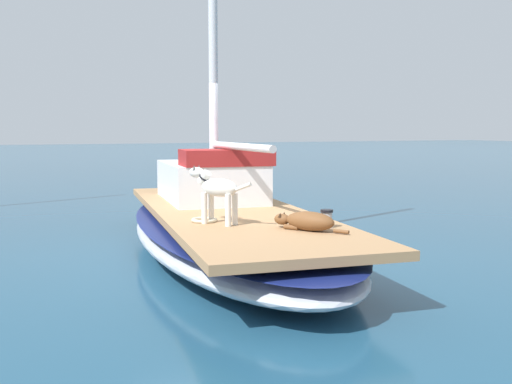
{
  "coord_description": "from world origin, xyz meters",
  "views": [
    {
      "loc": [
        -2.94,
        -7.88,
        1.82
      ],
      "look_at": [
        0.0,
        -1.0,
        1.01
      ],
      "focal_mm": 41.71,
      "sensor_mm": 36.0,
      "label": 1
    }
  ],
  "objects_px": {
    "dog_white": "(216,189)",
    "coiled_rope": "(204,220)",
    "dog_brown": "(307,221)",
    "sailboat_main": "(229,232)",
    "deck_winch": "(327,219)"
  },
  "relations": [
    {
      "from": "dog_brown",
      "to": "deck_winch",
      "type": "distance_m",
      "value": 0.33
    },
    {
      "from": "sailboat_main",
      "to": "dog_brown",
      "type": "relative_size",
      "value": 8.84
    },
    {
      "from": "dog_brown",
      "to": "dog_white",
      "type": "distance_m",
      "value": 1.2
    },
    {
      "from": "dog_brown",
      "to": "coiled_rope",
      "type": "relative_size",
      "value": 2.61
    },
    {
      "from": "dog_white",
      "to": "deck_winch",
      "type": "distance_m",
      "value": 1.37
    },
    {
      "from": "dog_white",
      "to": "coiled_rope",
      "type": "xyz_separation_m",
      "value": [
        -0.08,
        0.21,
        -0.4
      ]
    },
    {
      "from": "sailboat_main",
      "to": "dog_brown",
      "type": "xyz_separation_m",
      "value": [
        0.21,
        -1.99,
        0.43
      ]
    },
    {
      "from": "sailboat_main",
      "to": "coiled_rope",
      "type": "relative_size",
      "value": 23.03
    },
    {
      "from": "deck_winch",
      "to": "coiled_rope",
      "type": "bearing_deg",
      "value": 141.05
    },
    {
      "from": "sailboat_main",
      "to": "deck_winch",
      "type": "bearing_deg",
      "value": -74.58
    },
    {
      "from": "sailboat_main",
      "to": "dog_white",
      "type": "bearing_deg",
      "value": -116.99
    },
    {
      "from": "dog_brown",
      "to": "deck_winch",
      "type": "relative_size",
      "value": 4.02
    },
    {
      "from": "sailboat_main",
      "to": "deck_winch",
      "type": "xyz_separation_m",
      "value": [
        0.52,
        -1.89,
        0.42
      ]
    },
    {
      "from": "sailboat_main",
      "to": "deck_winch",
      "type": "height_order",
      "value": "deck_winch"
    },
    {
      "from": "dog_white",
      "to": "coiled_rope",
      "type": "height_order",
      "value": "dog_white"
    }
  ]
}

